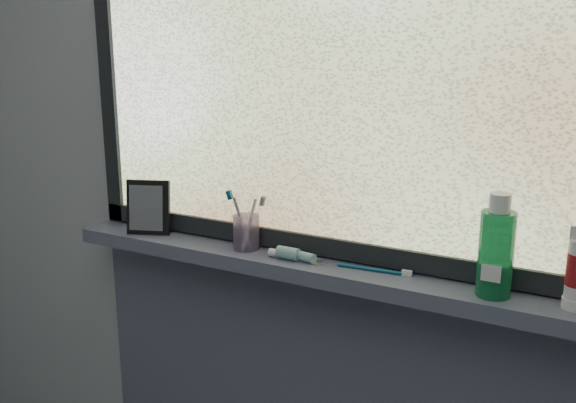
% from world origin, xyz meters
% --- Properties ---
extents(wall_back, '(3.00, 0.01, 2.50)m').
position_xyz_m(wall_back, '(0.00, 1.30, 1.25)').
color(wall_back, '#9EA3A8').
rests_on(wall_back, ground).
extents(windowsill, '(1.62, 0.14, 0.04)m').
position_xyz_m(windowsill, '(0.00, 1.23, 1.00)').
color(windowsill, '#4D5066').
rests_on(windowsill, wall_back).
extents(window_pane, '(1.50, 0.01, 1.00)m').
position_xyz_m(window_pane, '(0.00, 1.28, 1.53)').
color(window_pane, silver).
rests_on(window_pane, wall_back).
extents(frame_bottom, '(1.60, 0.03, 0.05)m').
position_xyz_m(frame_bottom, '(0.00, 1.28, 1.05)').
color(frame_bottom, black).
rests_on(frame_bottom, windowsill).
extents(frame_left, '(0.05, 0.03, 1.10)m').
position_xyz_m(frame_left, '(-0.78, 1.28, 1.53)').
color(frame_left, black).
rests_on(frame_left, wall_back).
extents(vanity_mirror, '(0.14, 0.10, 0.16)m').
position_xyz_m(vanity_mirror, '(-0.60, 1.22, 1.10)').
color(vanity_mirror, black).
rests_on(vanity_mirror, windowsill).
extents(toothpaste_tube, '(0.18, 0.05, 0.03)m').
position_xyz_m(toothpaste_tube, '(-0.13, 1.21, 1.04)').
color(toothpaste_tube, silver).
rests_on(toothpaste_tube, windowsill).
extents(toothbrush_cup, '(0.08, 0.08, 0.09)m').
position_xyz_m(toothbrush_cup, '(-0.28, 1.24, 1.07)').
color(toothbrush_cup, '#B091C0').
rests_on(toothbrush_cup, windowsill).
extents(toothbrush_lying, '(0.20, 0.04, 0.01)m').
position_xyz_m(toothbrush_lying, '(0.07, 1.24, 1.03)').
color(toothbrush_lying, navy).
rests_on(toothbrush_lying, windowsill).
extents(mouthwash_bottle, '(0.10, 0.10, 0.19)m').
position_xyz_m(mouthwash_bottle, '(0.36, 1.22, 1.13)').
color(mouthwash_bottle, '#1B8C4C').
rests_on(mouthwash_bottle, windowsill).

